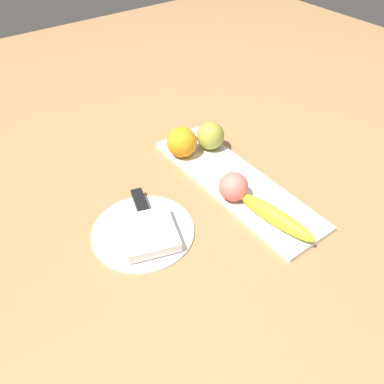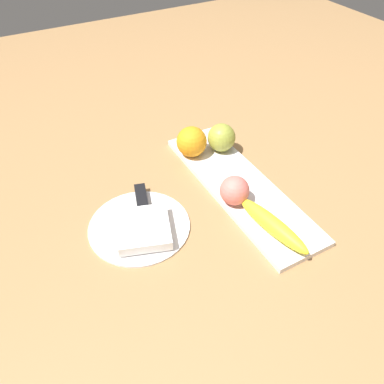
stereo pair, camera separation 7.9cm
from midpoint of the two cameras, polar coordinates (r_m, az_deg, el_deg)
The scene contains 9 objects.
ground_plane at distance 0.88m, azimuth 1.64°, elevation 1.29°, with size 2.40×2.40×0.00m, color #9D7448.
fruit_tray at distance 0.87m, azimuth 3.86°, elevation 1.34°, with size 0.46×0.13×0.01m, color white.
apple at distance 0.94m, azimuth 0.36°, elevation 8.31°, with size 0.07×0.07×0.07m, color #949D38.
banana at distance 0.77m, azimuth 9.48°, elevation -3.81°, with size 0.18×0.03×0.03m, color yellow.
orange_near_apple at distance 0.92m, azimuth -3.99°, elevation 7.35°, with size 0.07×0.07×0.07m, color orange.
peach at distance 0.80m, azimuth 3.42°, elevation 0.67°, with size 0.06×0.06×0.06m, color #EA7167.
dinner_plate at distance 0.78m, azimuth -10.23°, elevation -5.83°, with size 0.21×0.21×0.01m, color white.
folded_napkin at distance 0.75m, azimuth -9.42°, elevation -6.25°, with size 0.11×0.10×0.02m, color white.
knife at distance 0.80m, azimuth -10.13°, elevation -2.71°, with size 0.18×0.07×0.01m.
Camera 1 is at (0.49, -0.45, 0.58)m, focal length 35.74 mm.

